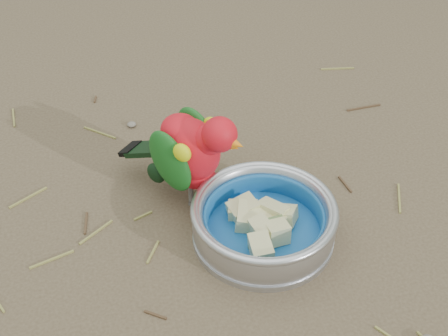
{
  "coord_description": "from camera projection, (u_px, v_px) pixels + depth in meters",
  "views": [
    {
      "loc": [
        -0.08,
        -0.63,
        0.66
      ],
      "look_at": [
        0.08,
        0.06,
        0.08
      ],
      "focal_mm": 50.0,
      "sensor_mm": 36.0,
      "label": 1
    }
  ],
  "objects": [
    {
      "name": "food_bowl",
      "position": [
        263.0,
        233.0,
        0.91
      ],
      "size": [
        0.21,
        0.21,
        0.02
      ],
      "primitive_type": "cylinder",
      "color": "#B2B2BA",
      "rests_on": "ground"
    },
    {
      "name": "ground_debris",
      "position": [
        178.0,
        204.0,
        0.97
      ],
      "size": [
        0.9,
        0.8,
        0.01
      ],
      "primitive_type": null,
      "color": "olive",
      "rests_on": "ground"
    },
    {
      "name": "bowl_wall",
      "position": [
        264.0,
        219.0,
        0.89
      ],
      "size": [
        0.21,
        0.21,
        0.04
      ],
      "primitive_type": null,
      "color": "#B2B2BA",
      "rests_on": "food_bowl"
    },
    {
      "name": "lory_parrot",
      "position": [
        192.0,
        157.0,
        0.93
      ],
      "size": [
        0.21,
        0.21,
        0.16
      ],
      "primitive_type": null,
      "rotation": [
        0.0,
        0.0,
        -2.35
      ],
      "color": "red",
      "rests_on": "ground"
    },
    {
      "name": "fruit_wedges",
      "position": [
        264.0,
        222.0,
        0.89
      ],
      "size": [
        0.12,
        0.12,
        0.03
      ],
      "primitive_type": null,
      "color": "beige",
      "rests_on": "food_bowl"
    },
    {
      "name": "ground",
      "position": [
        182.0,
        241.0,
        0.91
      ],
      "size": [
        60.0,
        60.0,
        0.0
      ],
      "primitive_type": "plane",
      "color": "brown"
    }
  ]
}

